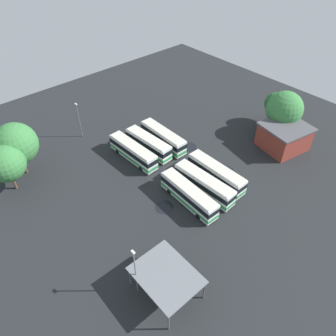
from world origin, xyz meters
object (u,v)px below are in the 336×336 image
(bus_row1_slot0, at_px, (163,137))
(lamp_post_by_building, at_px, (135,271))
(bus_row0_slot2, at_px, (189,195))
(depot_building, at_px, (284,136))
(maintenance_shelter, at_px, (166,276))
(tree_north_edge, at_px, (16,144))
(tree_northwest, at_px, (284,109))
(bus_row0_slot1, at_px, (204,184))
(bus_row0_slot0, at_px, (216,173))
(tree_west_edge, at_px, (6,164))
(tree_northeast, at_px, (275,103))
(bus_row1_slot1, at_px, (148,144))
(lamp_post_mid_lot, at_px, (79,119))
(bus_row1_slot2, at_px, (133,152))

(bus_row1_slot0, bearing_deg, lamp_post_by_building, 132.89)
(bus_row0_slot2, xyz_separation_m, lamp_post_by_building, (-6.85, 16.15, 3.01))
(depot_building, distance_m, maintenance_shelter, 39.50)
(bus_row0_slot2, height_order, bus_row1_slot0, same)
(tree_north_edge, bearing_deg, tree_northwest, -117.90)
(bus_row0_slot1, distance_m, depot_building, 21.65)
(bus_row0_slot0, relative_size, tree_west_edge, 1.31)
(maintenance_shelter, bearing_deg, bus_row0_slot0, -64.42)
(tree_northwest, relative_size, tree_northeast, 1.33)
(bus_row1_slot1, bearing_deg, maintenance_shelter, 145.25)
(bus_row0_slot0, bearing_deg, lamp_post_mid_lot, 20.88)
(lamp_post_by_building, distance_m, tree_west_edge, 30.03)
(tree_northwest, bearing_deg, depot_building, 131.89)
(depot_building, bearing_deg, bus_row1_slot1, 51.30)
(tree_northwest, bearing_deg, maintenance_shelter, 104.41)
(bus_row1_slot0, relative_size, tree_northeast, 1.56)
(bus_row0_slot0, bearing_deg, tree_northeast, -79.26)
(bus_row0_slot1, distance_m, tree_northeast, 28.09)
(maintenance_shelter, bearing_deg, tree_northwest, -75.59)
(bus_row1_slot1, bearing_deg, bus_row1_slot2, 89.34)
(maintenance_shelter, bearing_deg, lamp_post_mid_lot, -14.45)
(bus_row0_slot0, xyz_separation_m, lamp_post_by_building, (-7.35, 23.57, 3.01))
(bus_row0_slot2, distance_m, bus_row1_slot1, 15.97)
(maintenance_shelter, bearing_deg, bus_row1_slot1, -34.75)
(tree_west_edge, bearing_deg, bus_row1_slot2, -109.60)
(bus_row0_slot0, xyz_separation_m, tree_north_edge, (25.29, 24.75, 4.81))
(bus_row0_slot0, height_order, bus_row0_slot2, same)
(bus_row0_slot2, xyz_separation_m, bus_row1_slot0, (15.23, -7.62, -0.00))
(bus_row1_slot2, xyz_separation_m, tree_north_edge, (10.27, 17.45, 4.81))
(bus_row0_slot0, height_order, lamp_post_mid_lot, lamp_post_mid_lot)
(bus_row0_slot1, height_order, tree_west_edge, tree_west_edge)
(lamp_post_by_building, bearing_deg, tree_west_edge, 8.28)
(bus_row0_slot2, bearing_deg, depot_building, -93.81)
(lamp_post_by_building, bearing_deg, tree_northeast, -75.94)
(tree_north_edge, distance_m, tree_northeast, 52.84)
(bus_row1_slot1, relative_size, tree_west_edge, 1.23)
(bus_row1_slot0, distance_m, tree_north_edge, 27.51)
(bus_row0_slot0, height_order, tree_north_edge, tree_north_edge)
(bus_row1_slot2, height_order, tree_northeast, tree_northeast)
(bus_row1_slot1, distance_m, depot_building, 27.46)
(lamp_post_mid_lot, height_order, tree_northwest, tree_northwest)
(tree_northeast, bearing_deg, lamp_post_mid_lot, 55.35)
(bus_row0_slot2, xyz_separation_m, bus_row1_slot1, (15.48, -3.93, -0.00))
(tree_west_edge, bearing_deg, bus_row0_slot1, -133.20)
(lamp_post_by_building, relative_size, tree_west_edge, 0.98)
(bus_row1_slot1, xyz_separation_m, tree_north_edge, (10.31, 21.26, 4.81))
(tree_northwest, bearing_deg, bus_row1_slot1, 60.43)
(bus_row1_slot2, relative_size, tree_northeast, 1.58)
(bus_row1_slot0, relative_size, lamp_post_by_building, 1.31)
(depot_building, xyz_separation_m, tree_northeast, (6.71, -5.88, 2.51))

